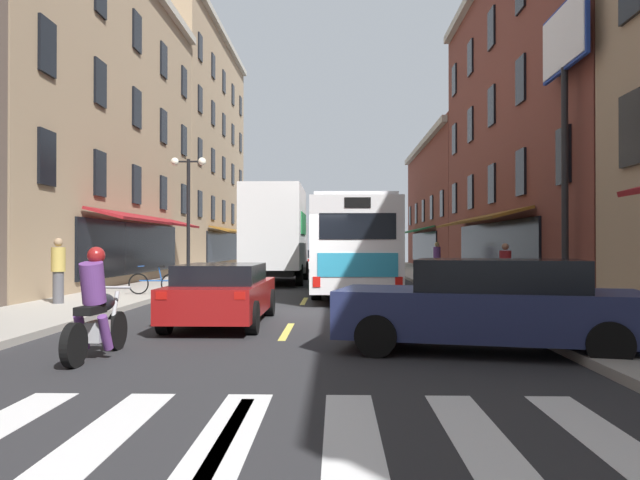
{
  "coord_description": "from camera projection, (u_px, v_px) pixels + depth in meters",
  "views": [
    {
      "loc": [
        0.96,
        -15.54,
        1.68
      ],
      "look_at": [
        0.44,
        4.56,
        1.85
      ],
      "focal_mm": 34.74,
      "sensor_mm": 36.0,
      "label": 1
    }
  ],
  "objects": [
    {
      "name": "sedan_mid",
      "position": [
        298.0,
        261.0,
        39.12
      ],
      "size": [
        1.88,
        4.38,
        1.37
      ],
      "color": "silver",
      "rests_on": "ground"
    },
    {
      "name": "billboard_sign",
      "position": [
        565.0,
        71.0,
        16.47
      ],
      "size": [
        0.4,
        3.12,
        7.98
      ],
      "color": "black",
      "rests_on": "sidewalk_right"
    },
    {
      "name": "pedestrian_near",
      "position": [
        58.0,
        269.0,
        16.37
      ],
      "size": [
        0.45,
        0.52,
        1.73
      ],
      "rotation": [
        0.0,
        0.0,
        3.67
      ],
      "color": "#4C4C51",
      "rests_on": "sidewalk_left"
    },
    {
      "name": "street_lamp_twin",
      "position": [
        188.0,
        214.0,
        24.75
      ],
      "size": [
        1.42,
        0.32,
        5.05
      ],
      "color": "black",
      "rests_on": "sidewalk_left"
    },
    {
      "name": "sidewalk_left",
      "position": [
        66.0,
        309.0,
        15.7
      ],
      "size": [
        3.0,
        80.0,
        0.14
      ],
      "primitive_type": "cube",
      "color": "#A39E93",
      "rests_on": "ground"
    },
    {
      "name": "sedan_near",
      "position": [
        490.0,
        305.0,
        9.7
      ],
      "size": [
        4.92,
        2.8,
        1.46
      ],
      "color": "navy",
      "rests_on": "ground"
    },
    {
      "name": "sidewalk_right",
      "position": [
        534.0,
        310.0,
        15.39
      ],
      "size": [
        3.0,
        80.0,
        0.14
      ],
      "primitive_type": "cube",
      "color": "#A39E93",
      "rests_on": "ground"
    },
    {
      "name": "motorcycle_rider",
      "position": [
        96.0,
        311.0,
        9.16
      ],
      "size": [
        0.62,
        2.07,
        1.66
      ],
      "color": "black",
      "rests_on": "ground"
    },
    {
      "name": "pedestrian_rear",
      "position": [
        437.0,
        259.0,
        30.76
      ],
      "size": [
        0.36,
        0.36,
        1.69
      ],
      "rotation": [
        0.0,
        0.0,
        2.84
      ],
      "color": "#4C4C51",
      "rests_on": "sidewalk_right"
    },
    {
      "name": "crosswalk_near",
      "position": [
        229.0,
        432.0,
        5.55
      ],
      "size": [
        7.1,
        2.8,
        0.01
      ],
      "color": "silver",
      "rests_on": "ground"
    },
    {
      "name": "ground_plane",
      "position": [
        298.0,
        314.0,
        15.54
      ],
      "size": [
        34.8,
        80.0,
        0.1
      ],
      "primitive_type": "cube",
      "color": "#28282B"
    },
    {
      "name": "bicycle_near",
      "position": [
        155.0,
        283.0,
        19.3
      ],
      "size": [
        1.71,
        0.48,
        0.91
      ],
      "color": "black",
      "rests_on": "sidewalk_left"
    },
    {
      "name": "box_truck",
      "position": [
        277.0,
        236.0,
        27.3
      ],
      "size": [
        2.5,
        7.83,
        4.13
      ],
      "color": "white",
      "rests_on": "ground"
    },
    {
      "name": "lane_centre_dashes",
      "position": [
        297.0,
        313.0,
        15.29
      ],
      "size": [
        0.14,
        73.9,
        0.01
      ],
      "color": "#DBCC4C",
      "rests_on": "ground"
    },
    {
      "name": "pedestrian_mid",
      "position": [
        505.0,
        268.0,
        19.18
      ],
      "size": [
        0.36,
        0.36,
        1.6
      ],
      "rotation": [
        0.0,
        0.0,
        3.35
      ],
      "color": "navy",
      "rests_on": "sidewalk_right"
    },
    {
      "name": "sedan_far",
      "position": [
        223.0,
        293.0,
        13.14
      ],
      "size": [
        1.89,
        4.48,
        1.28
      ],
      "color": "maroon",
      "rests_on": "ground"
    },
    {
      "name": "transit_bus",
      "position": [
        351.0,
        245.0,
        22.62
      ],
      "size": [
        2.68,
        12.24,
        3.18
      ],
      "color": "white",
      "rests_on": "ground"
    }
  ]
}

